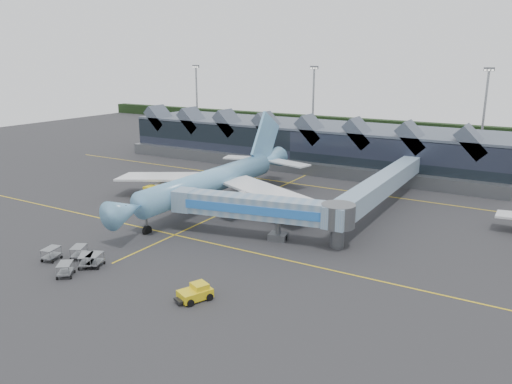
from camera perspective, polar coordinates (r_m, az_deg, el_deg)
The scene contains 10 objects.
ground at distance 78.64m, azimuth -5.55°, elevation -3.19°, with size 260.00×260.00×0.00m, color #29292C.
taxi_stripes at distance 86.51m, azimuth -1.64°, elevation -1.42°, with size 120.00×60.00×0.01m.
tree_line_far at distance 177.17m, azimuth 16.07°, elevation 7.17°, with size 260.00×4.00×4.00m, color black.
terminal at distance 119.88m, azimuth 5.90°, elevation 5.54°, with size 90.00×22.25×12.52m.
light_masts at distance 125.61m, azimuth 20.05°, elevation 8.66°, with size 132.40×42.56×22.45m.
main_airliner at distance 85.50m, azimuth -4.64°, elevation 1.39°, with size 40.59×46.52×14.98m.
jet_bridge at distance 68.91m, azimuth 1.68°, elevation -2.07°, with size 26.13×8.57×6.08m.
fuel_truck at distance 91.98m, azimuth -10.25°, elevation 0.47°, with size 3.03×9.34×3.11m.
pushback_tug at distance 53.65m, azimuth -6.94°, elevation -11.36°, with size 3.45×4.21×1.69m.
baggage_carts at distance 65.12m, azimuth -19.94°, elevation -7.16°, with size 8.35×7.21×1.62m.
Camera 1 is at (44.54, -60.00, 24.53)m, focal length 35.00 mm.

